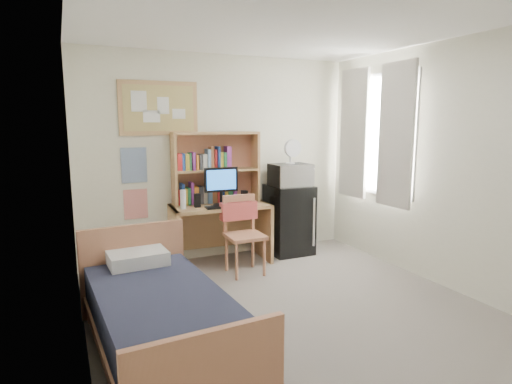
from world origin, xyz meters
name	(u,v)px	position (x,y,z in m)	size (l,w,h in m)	color
floor	(302,320)	(0.00, 0.00, -0.01)	(3.60, 4.20, 0.02)	gray
ceiling	(308,16)	(0.00, 0.00, 2.60)	(3.60, 4.20, 0.02)	white
wall_back	(221,158)	(0.00, 2.10, 1.30)	(3.60, 0.04, 2.60)	white
wall_left	(77,190)	(-1.80, 0.00, 1.30)	(0.04, 4.20, 2.60)	white
wall_right	(456,167)	(1.80, 0.00, 1.30)	(0.04, 4.20, 2.60)	white
window_unit	(375,135)	(1.75, 1.20, 1.60)	(0.10, 1.40, 1.70)	white
curtain_left	(396,136)	(1.72, 0.80, 1.60)	(0.04, 0.55, 1.70)	silver
curtain_right	(354,134)	(1.72, 1.60, 1.60)	(0.04, 0.55, 1.70)	silver
bulletin_board	(159,108)	(-0.78, 2.08, 1.92)	(0.94, 0.03, 0.64)	tan
poster_wave	(134,165)	(-1.10, 2.09, 1.25)	(0.30, 0.01, 0.42)	#26509B
poster_japan	(136,204)	(-1.10, 2.09, 0.78)	(0.28, 0.01, 0.36)	red
desk	(220,234)	(-0.13, 1.78, 0.37)	(1.20, 0.60, 0.75)	tan
desk_chair	(245,235)	(0.00, 1.30, 0.46)	(0.46, 0.46, 0.92)	tan
mini_fridge	(289,219)	(0.86, 1.81, 0.46)	(0.54, 0.54, 0.92)	black
bed	(162,326)	(-1.28, -0.10, 0.25)	(0.92, 1.83, 0.50)	#1C1F32
hutch	(216,168)	(-0.13, 1.93, 1.19)	(1.09, 0.28, 0.89)	tan
monitor	(221,187)	(-0.14, 1.72, 0.97)	(0.42, 0.03, 0.44)	black
keyboard	(225,207)	(-0.14, 1.58, 0.76)	(0.47, 0.15, 0.02)	black
speaker_left	(197,200)	(-0.44, 1.74, 0.83)	(0.07, 0.07, 0.17)	black
speaker_right	(244,197)	(0.16, 1.70, 0.83)	(0.07, 0.07, 0.17)	black
water_bottle	(183,199)	(-0.62, 1.70, 0.86)	(0.07, 0.07, 0.23)	silver
hoodie	(239,211)	(0.00, 1.50, 0.71)	(0.44, 0.13, 0.21)	#D95752
microwave	(290,175)	(0.86, 1.79, 1.07)	(0.50, 0.38, 0.29)	silver
desk_fan	(290,153)	(0.86, 1.79, 1.36)	(0.23, 0.23, 0.29)	silver
pillow	(138,258)	(-1.32, 0.65, 0.56)	(0.50, 0.35, 0.12)	silver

